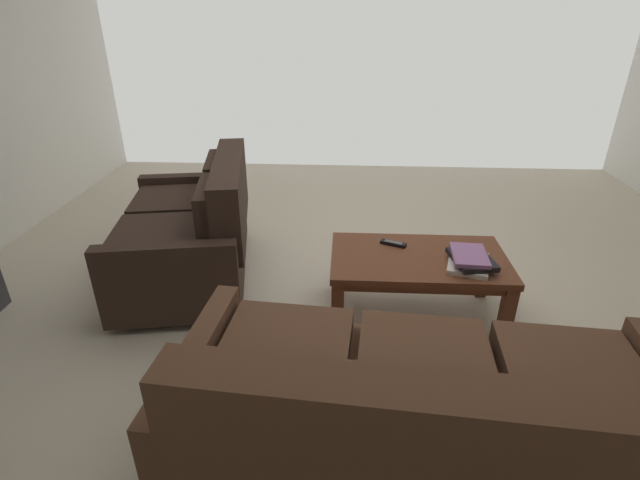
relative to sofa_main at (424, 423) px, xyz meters
name	(u,v)px	position (x,y,z in m)	size (l,w,h in m)	color
ground_plane	(366,298)	(0.16, -1.37, -0.35)	(5.92, 5.83, 0.01)	beige
sofa_main	(424,423)	(0.00, 0.00, 0.00)	(1.97, 1.04, 0.80)	black
loveseat_near	(193,231)	(1.35, -1.58, 0.02)	(1.03, 1.44, 0.85)	black
coffee_table	(418,266)	(-0.13, -1.19, 0.01)	(1.04, 0.60, 0.42)	brown
book_stack	(470,260)	(-0.40, -1.09, 0.12)	(0.29, 0.33, 0.08)	silver
tv_remote	(393,243)	(0.01, -1.33, 0.09)	(0.16, 0.10, 0.02)	black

